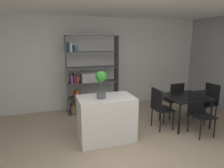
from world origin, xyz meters
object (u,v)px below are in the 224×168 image
object	(u,v)px
open_bookshelf	(88,77)
dining_table	(186,99)
dining_chair_far	(174,97)
dining_chair_near	(199,109)
dining_chair_window_side	(209,100)
potted_plant_on_island	(101,82)
kitchen_island	(106,118)
dining_chair_island_side	(159,105)

from	to	relation	value
open_bookshelf	dining_table	size ratio (longest dim) A/B	2.19
dining_chair_far	dining_chair_near	bearing A→B (deg)	86.66
dining_chair_near	dining_chair_window_side	bearing A→B (deg)	34.65
open_bookshelf	dining_chair_near	world-z (taller)	open_bookshelf
dining_chair_window_side	potted_plant_on_island	bearing A→B (deg)	-92.07
potted_plant_on_island	dining_chair_window_side	xyz separation A→B (m)	(2.84, 0.16, -0.68)
open_bookshelf	dining_table	world-z (taller)	open_bookshelf
kitchen_island	dining_table	size ratio (longest dim) A/B	1.14
kitchen_island	dining_chair_window_side	world-z (taller)	dining_chair_window_side
dining_chair_island_side	dining_chair_far	distance (m)	0.85
dining_table	dining_chair_near	bearing A→B (deg)	-89.74
dining_chair_window_side	dining_table	bearing A→B (deg)	-94.51
kitchen_island	dining_chair_window_side	xyz separation A→B (m)	(2.73, 0.10, 0.11)
dining_chair_island_side	dining_chair_near	size ratio (longest dim) A/B	1.01
dining_table	dining_chair_window_side	distance (m)	0.72
kitchen_island	dining_chair_island_side	world-z (taller)	dining_chair_island_side
dining_table	dining_chair_window_side	world-z (taller)	dining_chair_window_side
kitchen_island	dining_table	world-z (taller)	kitchen_island
potted_plant_on_island	dining_chair_island_side	xyz separation A→B (m)	(1.42, 0.15, -0.68)
open_bookshelf	dining_chair_window_side	bearing A→B (deg)	-30.51
dining_chair_island_side	open_bookshelf	bearing A→B (deg)	38.55
open_bookshelf	dining_table	xyz separation A→B (m)	(2.05, -1.64, -0.37)
kitchen_island	dining_chair_island_side	bearing A→B (deg)	4.09
kitchen_island	open_bookshelf	bearing A→B (deg)	91.10
potted_plant_on_island	dining_chair_far	world-z (taller)	potted_plant_on_island
dining_chair_island_side	dining_chair_far	world-z (taller)	dining_chair_island_side
kitchen_island	dining_chair_island_side	size ratio (longest dim) A/B	1.17
open_bookshelf	dining_chair_island_side	size ratio (longest dim) A/B	2.25
potted_plant_on_island	dining_table	size ratio (longest dim) A/B	0.55
kitchen_island	dining_table	xyz separation A→B (m)	(2.01, 0.09, 0.19)
dining_chair_far	open_bookshelf	bearing A→B (deg)	-32.86
open_bookshelf	dining_chair_far	distance (m)	2.41
dining_table	dining_chair_far	xyz separation A→B (m)	(0.01, 0.46, -0.09)
kitchen_island	dining_chair_window_side	size ratio (longest dim) A/B	1.17
dining_chair_window_side	kitchen_island	bearing A→B (deg)	-93.06
dining_table	dining_chair_island_side	xyz separation A→B (m)	(-0.71, -0.00, -0.08)
potted_plant_on_island	dining_chair_near	xyz separation A→B (m)	(2.13, -0.31, -0.69)
dining_chair_near	dining_chair_island_side	bearing A→B (deg)	148.24
potted_plant_on_island	dining_chair_window_side	bearing A→B (deg)	3.17
dining_chair_near	potted_plant_on_island	bearing A→B (deg)	172.77
open_bookshelf	dining_chair_window_side	xyz separation A→B (m)	(2.76, -1.63, -0.45)
kitchen_island	potted_plant_on_island	size ratio (longest dim) A/B	2.08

